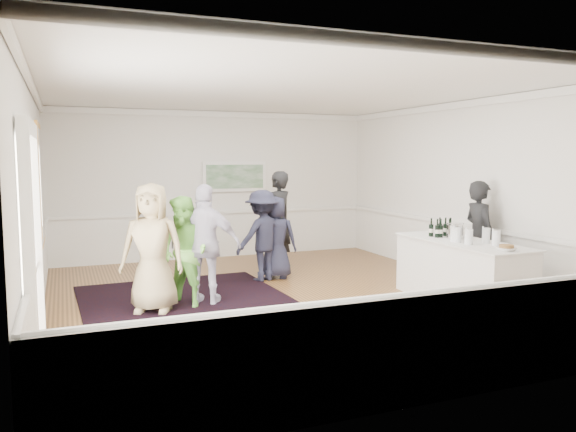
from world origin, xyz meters
name	(u,v)px	position (x,y,z in m)	size (l,w,h in m)	color
floor	(283,299)	(0.00, 0.00, 0.00)	(8.00, 8.00, 0.00)	olive
ceiling	(283,91)	(0.00, 0.00, 3.20)	(7.00, 8.00, 0.02)	white
wall_left	(33,204)	(-3.50, 0.00, 1.60)	(0.02, 8.00, 3.20)	white
wall_right	(467,192)	(3.50, 0.00, 1.60)	(0.02, 8.00, 3.20)	white
wall_back	(217,185)	(0.00, 4.00, 1.60)	(7.00, 0.02, 3.20)	white
wall_front	(448,226)	(0.00, -4.00, 1.60)	(7.00, 0.02, 3.20)	white
wainscoting	(283,267)	(0.00, 0.00, 0.50)	(7.00, 8.00, 1.00)	white
mirror	(40,184)	(-3.45, 1.30, 1.80)	(0.05, 1.25, 1.85)	#F0A946
doorway	(31,236)	(-3.45, -1.90, 1.42)	(0.10, 1.78, 2.56)	white
landscape_painting	(235,177)	(0.40, 3.95, 1.78)	(1.44, 0.06, 0.66)	white
area_rug	(192,306)	(-1.43, 0.04, 0.01)	(3.08, 4.05, 0.02)	black
serving_table	(462,272)	(2.43, -1.23, 0.48)	(0.89, 2.34, 0.95)	white
bartender	(479,236)	(3.20, -0.70, 0.91)	(0.67, 0.44, 1.82)	black
guest_tan	(152,248)	(-1.99, 0.00, 0.92)	(0.90, 0.59, 1.85)	tan
guest_green	(184,252)	(-1.51, 0.11, 0.82)	(0.80, 0.62, 1.64)	#80D756
guest_lilac	(206,245)	(-1.18, 0.14, 0.91)	(1.06, 0.44, 1.81)	silver
guest_dark_a	(262,236)	(0.13, 1.35, 0.81)	(1.05, 0.60, 1.63)	#1F2034
guest_dark_b	(278,221)	(0.74, 2.19, 0.97)	(0.71, 0.46, 1.94)	black
guest_navy	(276,237)	(0.43, 1.45, 0.75)	(0.73, 0.48, 1.50)	#1F2034
wine_bottles	(442,227)	(2.44, -0.72, 1.10)	(0.40, 0.24, 0.31)	black
juice_pitchers	(472,235)	(2.40, -1.48, 1.07)	(0.46, 0.64, 0.24)	#72AB3D
ice_bucket	(455,231)	(2.48, -0.98, 1.06)	(0.26, 0.26, 0.24)	silver
nut_bowl	(507,248)	(2.39, -2.17, 0.99)	(0.25, 0.25, 0.07)	white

